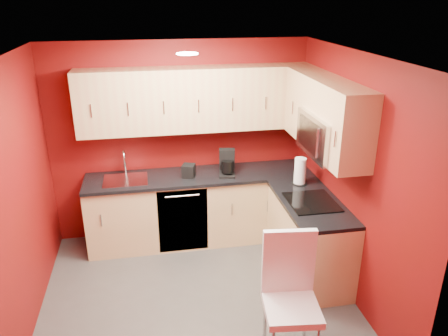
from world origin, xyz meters
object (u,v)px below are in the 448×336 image
object	(u,v)px
napkin_holder	(189,171)
dining_chair	(292,302)
paper_towel	(300,171)
sink	(125,177)
microwave	(328,135)
coffee_maker	(227,163)

from	to	relation	value
napkin_holder	dining_chair	distance (m)	2.20
dining_chair	paper_towel	bearing A→B (deg)	75.84
napkin_holder	paper_towel	bearing A→B (deg)	-19.31
sink	microwave	bearing A→B (deg)	-25.60
paper_towel	dining_chair	world-z (taller)	paper_towel
sink	coffee_maker	distance (m)	1.24
microwave	paper_towel	xyz separation A→B (m)	(-0.08, 0.50, -0.59)
dining_chair	coffee_maker	bearing A→B (deg)	101.65
napkin_holder	dining_chair	world-z (taller)	dining_chair
microwave	sink	xyz separation A→B (m)	(-2.09, 1.00, -0.72)
sink	coffee_maker	world-z (taller)	sink
napkin_holder	paper_towel	distance (m)	1.34
coffee_maker	dining_chair	bearing A→B (deg)	-75.46
dining_chair	napkin_holder	bearing A→B (deg)	114.06
sink	dining_chair	xyz separation A→B (m)	(1.40, -2.12, -0.37)
coffee_maker	dining_chair	xyz separation A→B (m)	(0.17, -2.02, -0.50)
microwave	napkin_holder	distance (m)	1.77
sink	paper_towel	xyz separation A→B (m)	(2.02, -0.50, 0.12)
paper_towel	napkin_holder	bearing A→B (deg)	160.69
sink	napkin_holder	size ratio (longest dim) A/B	3.28
microwave	dining_chair	bearing A→B (deg)	-121.86
coffee_maker	paper_towel	bearing A→B (deg)	-17.28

